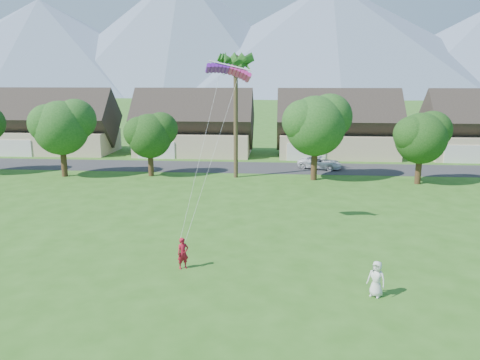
# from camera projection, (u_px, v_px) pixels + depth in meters

# --- Properties ---
(ground) EXTENTS (500.00, 500.00, 0.00)m
(ground) POSITION_uv_depth(u_px,v_px,m) (221.00, 311.00, 20.81)
(ground) COLOR #2D6019
(ground) RESTS_ON ground
(street) EXTENTS (90.00, 7.00, 0.01)m
(street) POSITION_uv_depth(u_px,v_px,m) (258.00, 168.00, 53.90)
(street) COLOR #2D2D30
(street) RESTS_ON ground
(kite_flyer) EXTENTS (0.76, 0.69, 1.73)m
(kite_flyer) POSITION_uv_depth(u_px,v_px,m) (183.00, 253.00, 25.32)
(kite_flyer) COLOR #A31226
(kite_flyer) RESTS_ON ground
(watcher) EXTENTS (1.02, 0.92, 1.75)m
(watcher) POSITION_uv_depth(u_px,v_px,m) (376.00, 279.00, 22.08)
(watcher) COLOR silver
(watcher) RESTS_ON ground
(parked_car) EXTENTS (5.44, 3.76, 1.38)m
(parked_car) POSITION_uv_depth(u_px,v_px,m) (320.00, 163.00, 53.16)
(parked_car) COLOR white
(parked_car) RESTS_ON ground
(mountain_ridge) EXTENTS (540.00, 240.00, 70.00)m
(mountain_ridge) POSITION_uv_depth(u_px,v_px,m) (295.00, 43.00, 266.72)
(mountain_ridge) COLOR slate
(mountain_ridge) RESTS_ON ground
(houses_row) EXTENTS (72.75, 8.19, 8.86)m
(houses_row) POSITION_uv_depth(u_px,v_px,m) (265.00, 129.00, 61.87)
(houses_row) COLOR beige
(houses_row) RESTS_ON ground
(tree_row) EXTENTS (62.27, 6.67, 8.45)m
(tree_row) POSITION_uv_depth(u_px,v_px,m) (244.00, 131.00, 47.02)
(tree_row) COLOR #47301C
(tree_row) RESTS_ON ground
(fan_palm) EXTENTS (3.00, 3.00, 13.80)m
(fan_palm) POSITION_uv_depth(u_px,v_px,m) (236.00, 61.00, 46.17)
(fan_palm) COLOR #4C3D26
(fan_palm) RESTS_ON ground
(parafoil_kite) EXTENTS (2.93, 1.22, 0.50)m
(parafoil_kite) POSITION_uv_depth(u_px,v_px,m) (229.00, 69.00, 29.19)
(parafoil_kite) COLOR purple
(parafoil_kite) RESTS_ON ground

